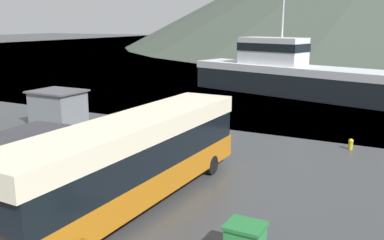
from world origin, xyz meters
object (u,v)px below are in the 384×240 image
object	(u,v)px
delivery_van	(34,156)
fishing_boat	(286,73)
tour_bus	(134,157)
dock_kiosk	(58,107)

from	to	relation	value
delivery_van	fishing_boat	world-z (taller)	fishing_boat
delivery_van	fishing_boat	bearing A→B (deg)	79.84
tour_bus	fishing_boat	bearing A→B (deg)	95.14
dock_kiosk	delivery_van	bearing A→B (deg)	-50.35
delivery_van	dock_kiosk	distance (m)	11.67
delivery_van	fishing_boat	distance (m)	29.09
tour_bus	dock_kiosk	size ratio (longest dim) A/B	3.76
fishing_boat	delivery_van	bearing A→B (deg)	8.79
fishing_boat	dock_kiosk	distance (m)	22.52
tour_bus	dock_kiosk	distance (m)	15.07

